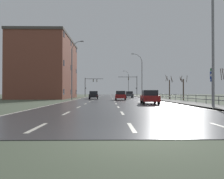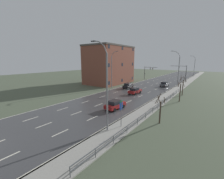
# 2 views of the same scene
# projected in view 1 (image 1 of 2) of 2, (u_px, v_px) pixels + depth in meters

# --- Properties ---
(ground_plane) EXTENTS (160.00, 160.00, 0.12)m
(ground_plane) POSITION_uv_depth(u_px,v_px,m) (112.00, 98.00, 53.83)
(ground_plane) COLOR #4C5642
(road_asphalt_strip) EXTENTS (14.00, 120.00, 0.03)m
(road_asphalt_strip) POSITION_uv_depth(u_px,v_px,m) (111.00, 97.00, 65.82)
(road_asphalt_strip) COLOR #3D3D3F
(road_asphalt_strip) RESTS_ON ground
(sidewalk_right) EXTENTS (3.00, 120.00, 0.12)m
(sidewalk_right) POSITION_uv_depth(u_px,v_px,m) (138.00, 96.00, 65.96)
(sidewalk_right) COLOR gray
(sidewalk_right) RESTS_ON ground
(guardrail) EXTENTS (0.07, 34.77, 1.00)m
(guardrail) POSITION_uv_depth(u_px,v_px,m) (192.00, 97.00, 27.14)
(guardrail) COLOR #515459
(guardrail) RESTS_ON ground
(street_lamp_foreground) EXTENTS (2.30, 0.24, 10.51)m
(street_lamp_foreground) POSITION_uv_depth(u_px,v_px,m) (211.00, 45.00, 17.05)
(street_lamp_foreground) COLOR slate
(street_lamp_foreground) RESTS_ON ground
(street_lamp_midground) EXTENTS (2.79, 0.24, 11.18)m
(street_lamp_midground) POSITION_uv_depth(u_px,v_px,m) (141.00, 76.00, 53.40)
(street_lamp_midground) COLOR slate
(street_lamp_midground) RESTS_ON ground
(street_lamp_distant) EXTENTS (2.42, 0.24, 10.51)m
(street_lamp_distant) POSITION_uv_depth(u_px,v_px,m) (128.00, 83.00, 89.75)
(street_lamp_distant) COLOR slate
(street_lamp_distant) RESTS_ON ground
(street_lamp_left_bank) EXTENTS (2.27, 0.24, 10.81)m
(street_lamp_left_bank) POSITION_uv_depth(u_px,v_px,m) (73.00, 71.00, 38.62)
(street_lamp_left_bank) COLOR slate
(street_lamp_left_bank) RESTS_ON ground
(highway_sign) EXTENTS (0.09, 0.68, 3.52)m
(highway_sign) POSITION_uv_depth(u_px,v_px,m) (212.00, 82.00, 18.82)
(highway_sign) COLOR slate
(highway_sign) RESTS_ON ground
(traffic_signal_right) EXTENTS (5.86, 0.36, 6.34)m
(traffic_signal_right) POSITION_uv_depth(u_px,v_px,m) (133.00, 83.00, 65.18)
(traffic_signal_right) COLOR #38383A
(traffic_signal_right) RESTS_ON ground
(traffic_signal_left) EXTENTS (5.51, 0.36, 5.63)m
(traffic_signal_left) POSITION_uv_depth(u_px,v_px,m) (90.00, 84.00, 63.08)
(traffic_signal_left) COLOR #38383A
(traffic_signal_left) RESTS_ON ground
(car_far_right) EXTENTS (1.97, 4.17, 1.57)m
(car_far_right) POSITION_uv_depth(u_px,v_px,m) (94.00, 95.00, 41.90)
(car_far_right) COLOR black
(car_far_right) RESTS_ON ground
(car_mid_centre) EXTENTS (2.02, 4.19, 1.57)m
(car_mid_centre) POSITION_uv_depth(u_px,v_px,m) (150.00, 97.00, 24.02)
(car_mid_centre) COLOR maroon
(car_mid_centre) RESTS_ON ground
(car_near_right) EXTENTS (1.86, 4.11, 1.57)m
(car_near_right) POSITION_uv_depth(u_px,v_px,m) (129.00, 94.00, 51.36)
(car_near_right) COLOR #474C51
(car_near_right) RESTS_ON ground
(car_distant) EXTENTS (2.01, 4.19, 1.57)m
(car_distant) POSITION_uv_depth(u_px,v_px,m) (121.00, 95.00, 36.45)
(car_distant) COLOR maroon
(car_distant) RESTS_ON ground
(brick_building) EXTENTS (11.07, 17.86, 13.34)m
(brick_building) POSITION_uv_depth(u_px,v_px,m) (47.00, 68.00, 47.01)
(brick_building) COLOR brown
(brick_building) RESTS_ON ground
(bare_tree_mid) EXTENTS (1.30, 1.36, 4.21)m
(bare_tree_mid) POSITION_uv_depth(u_px,v_px,m) (183.00, 88.00, 35.68)
(bare_tree_mid) COLOR #423328
(bare_tree_mid) RESTS_ON ground
(bare_tree_far) EXTENTS (1.55, 1.68, 4.85)m
(bare_tree_far) POSITION_uv_depth(u_px,v_px,m) (169.00, 87.00, 41.71)
(bare_tree_far) COLOR #423328
(bare_tree_far) RESTS_ON ground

